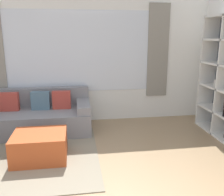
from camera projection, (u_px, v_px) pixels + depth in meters
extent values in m
cube|color=white|center=(79.00, 57.00, 5.03)|extent=(6.54, 0.07, 2.70)
cube|color=silver|center=(79.00, 52.00, 4.97)|extent=(2.93, 0.01, 1.60)
cube|color=gray|center=(158.00, 51.00, 5.19)|extent=(0.44, 0.03, 1.90)
cube|color=white|center=(208.00, 72.00, 4.91)|extent=(0.34, 0.04, 2.12)
cylinder|color=white|center=(215.00, 82.00, 4.63)|extent=(0.05, 0.05, 0.11)
cube|color=gray|center=(37.00, 122.00, 4.65)|extent=(1.98, 0.95, 0.41)
cube|color=gray|center=(38.00, 97.00, 4.92)|extent=(1.98, 0.18, 0.36)
cube|color=gray|center=(83.00, 105.00, 4.71)|extent=(0.24, 0.89, 0.14)
cube|color=slate|center=(41.00, 101.00, 4.67)|extent=(0.34, 0.13, 0.34)
cube|color=#AD3D33|center=(9.00, 102.00, 4.59)|extent=(0.35, 0.14, 0.34)
cube|color=#AD3D33|center=(62.00, 100.00, 4.72)|extent=(0.35, 0.14, 0.34)
cube|color=#B74C23|center=(40.00, 146.00, 3.62)|extent=(0.76, 0.64, 0.40)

